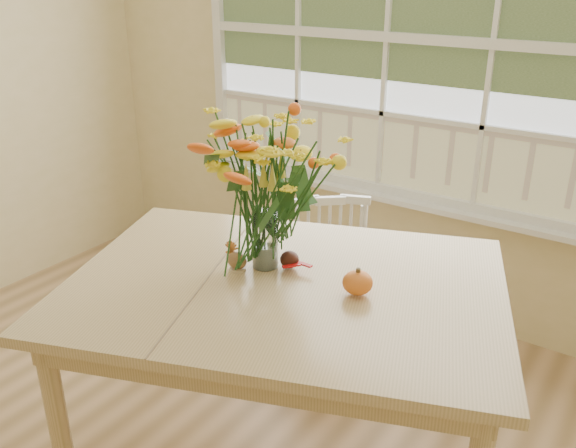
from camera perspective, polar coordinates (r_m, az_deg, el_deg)
The scene contains 8 objects.
wall_back at distance 3.40m, azimuth 9.30°, elevation 13.61°, with size 4.00×0.02×2.70m, color beige.
window at distance 3.34m, azimuth 9.21°, elevation 16.60°, with size 2.42×0.12×1.74m.
dining_table at distance 2.27m, azimuth -0.29°, elevation -7.45°, with size 1.85×1.59×0.84m.
windsor_chair at distance 3.04m, azimuth 4.04°, elevation -4.80°, with size 0.54×0.53×0.84m.
flower_vase at distance 2.20m, azimuth -2.25°, elevation 3.64°, with size 0.46×0.46×0.54m.
pumpkin at distance 2.13m, azimuth 6.52°, elevation -5.58°, with size 0.11×0.11×0.08m, color #CF6218.
turkey_figurine at distance 2.29m, azimuth -4.79°, elevation -3.43°, with size 0.08×0.06×0.10m.
dark_gourd at distance 2.30m, azimuth 0.14°, elevation -3.42°, with size 0.13×0.09×0.06m.
Camera 1 is at (1.41, -0.79, 1.90)m, focal length 38.00 mm.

